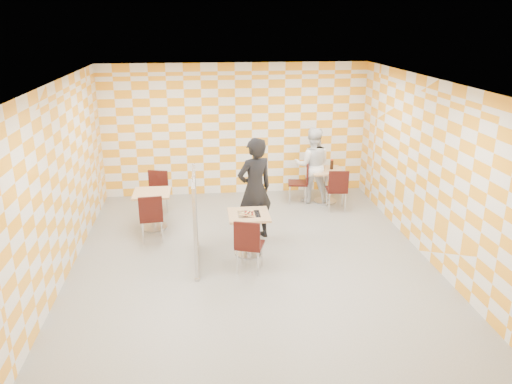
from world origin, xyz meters
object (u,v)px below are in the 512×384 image
Objects in this scene: man_white at (312,165)px; chair_empty_near at (151,215)px; second_table at (326,180)px; empty_table at (153,204)px; sport_bottle at (318,165)px; soda_bottle at (332,165)px; chair_main_front at (248,242)px; chair_second_front at (337,187)px; main_table at (249,227)px; chair_empty_far at (157,189)px; partition at (195,219)px; man_dark at (255,189)px; chair_second_side at (302,179)px.

chair_empty_near is at bearing 37.46° from man_white.
empty_table is (-3.71, -1.09, 0.00)m from second_table.
sport_bottle is 0.30m from soda_bottle.
chair_main_front is 3.30m from chair_second_front.
man_white is at bearing 56.55° from main_table.
main_table is 3.02m from man_white.
sport_bottle is (3.51, 0.44, 0.29)m from chair_empty_far.
chair_second_front is 0.81m from sport_bottle.
chair_empty_far reaches higher than second_table.
man_white is (3.40, 1.18, 0.33)m from empty_table.
man_dark is at bearing 39.16° from partition.
chair_empty_far is at bearing 109.31° from partition.
partition is 3.74m from man_white.
main_table is 2.19m from empty_table.
empty_table is 3.61m from man_white.
main_table is at bearing -37.32° from empty_table.
chair_empty_near is at bearing 132.25° from partition.
main_table is at bearing -138.45° from chair_second_front.
chair_second_front is at bearing 41.55° from main_table.
man_white is at bearing 172.16° from soda_bottle.
chair_second_front is 1.00× the size of chair_empty_far.
man_white reaches higher than empty_table.
empty_table is at bearing 92.57° from chair_empty_near.
chair_main_front is at bearing 70.47° from man_white.
man_dark is at bearing -36.96° from chair_empty_far.
man_white reaches higher than chair_empty_far.
chair_main_front is at bearing -59.42° from chair_empty_far.
chair_main_front is at bearing 55.14° from man_dark.
chair_empty_far is at bearing -174.53° from soda_bottle.
empty_table is at bearing -163.59° from second_table.
chair_main_front is (1.67, -2.02, 0.04)m from empty_table.
chair_main_front is at bearing -120.09° from sport_bottle.
empty_table is 0.81× the size of chair_empty_near.
chair_empty_far is at bearing 16.00° from man_white.
man_white reaches higher than chair_second_front.
chair_main_front is (-2.04, -3.12, 0.04)m from second_table.
chair_empty_far is at bearing 120.58° from chair_main_front.
chair_empty_far is at bearing -61.41° from man_dark.
empty_table is 2.08m from man_dark.
empty_table is at bearing -172.58° from chair_second_front.
sport_bottle reaches higher than chair_empty_near.
soda_bottle is at bearing 16.28° from empty_table.
man_dark is at bearing -19.17° from empty_table.
chair_main_front is 3.48m from chair_second_side.
chair_second_front is 4.02× the size of soda_bottle.
empty_table is 1.78m from partition.
chair_second_side is (-0.54, 0.03, 0.04)m from second_table.
man_white is at bearing -153.20° from man_dark.
empty_table is at bearing -161.32° from sport_bottle.
man_dark is (1.92, -0.67, 0.45)m from empty_table.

